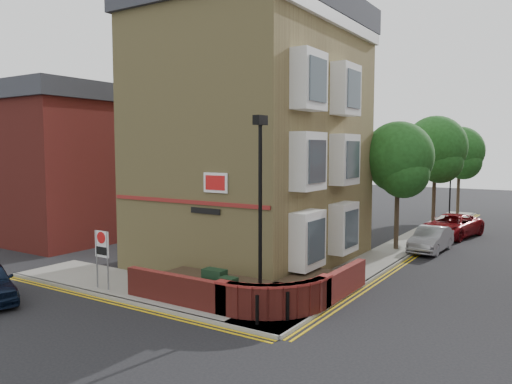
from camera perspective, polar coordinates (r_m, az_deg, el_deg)
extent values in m
plane|color=black|center=(16.37, -6.75, -14.31)|extent=(120.00, 120.00, 0.00)
cube|color=gray|center=(19.66, -11.93, -10.87)|extent=(13.00, 3.00, 0.12)
cube|color=gray|center=(29.46, 16.84, -5.66)|extent=(2.00, 32.00, 0.12)
cube|color=gray|center=(18.67, -15.24, -11.80)|extent=(13.00, 0.15, 0.12)
cube|color=gray|center=(29.20, 18.74, -5.81)|extent=(0.15, 32.00, 0.12)
cube|color=gold|center=(18.53, -15.82, -12.12)|extent=(13.00, 0.28, 0.01)
cube|color=gold|center=(29.16, 19.21, -5.94)|extent=(0.28, 32.00, 0.01)
cube|color=tan|center=(23.69, -0.11, 5.53)|extent=(8.00, 10.00, 11.00)
cube|color=#2B2D34|center=(24.51, -0.11, 19.94)|extent=(8.40, 10.40, 1.20)
cube|color=tan|center=(27.53, -1.43, 21.06)|extent=(0.80, 0.80, 1.40)
cube|color=maroon|center=(19.76, -8.07, -1.09)|extent=(7.80, 0.06, 0.15)
cube|color=white|center=(18.74, -4.65, 1.06)|extent=(1.10, 0.05, 0.75)
cube|color=black|center=(19.16, -5.81, -2.17)|extent=(1.40, 0.04, 0.22)
cylinder|color=black|center=(15.64, 0.48, -3.38)|extent=(0.12, 0.12, 6.00)
cylinder|color=black|center=(16.23, 0.48, -12.50)|extent=(0.20, 0.20, 0.80)
cube|color=black|center=(15.50, 0.49, 8.21)|extent=(0.25, 0.50, 0.30)
cube|color=black|center=(17.30, -4.76, -10.72)|extent=(0.80, 0.45, 1.20)
cube|color=black|center=(16.62, -3.17, -11.55)|extent=(0.55, 0.40, 1.10)
cylinder|color=black|center=(15.37, 0.13, -13.32)|extent=(0.11, 0.11, 0.90)
cylinder|color=black|center=(15.73, 3.63, -12.90)|extent=(0.11, 0.11, 0.90)
cylinder|color=slate|center=(20.03, -17.72, -7.29)|extent=(0.06, 0.06, 2.20)
cylinder|color=slate|center=(19.58, -16.59, -7.54)|extent=(0.06, 0.06, 2.20)
cube|color=white|center=(19.68, -17.20, -5.71)|extent=(0.72, 0.04, 1.00)
cylinder|color=red|center=(19.62, -17.29, -5.00)|extent=(0.44, 0.02, 0.44)
cube|color=maroon|center=(31.88, -18.54, 2.22)|extent=(6.00, 10.00, 8.00)
cube|color=#2B2D34|center=(32.00, -18.77, 10.30)|extent=(6.40, 10.40, 1.00)
cylinder|color=#382B1E|center=(27.22, 15.80, -1.53)|extent=(0.24, 0.24, 4.55)
sphere|color=#1B4517|center=(27.05, 15.93, 3.95)|extent=(3.64, 3.64, 3.64)
sphere|color=#1B4517|center=(26.68, 16.52, 2.11)|extent=(2.60, 2.60, 2.60)
sphere|color=#1B4517|center=(27.53, 15.56, 3.03)|extent=(2.86, 2.86, 2.86)
cylinder|color=#382B1E|center=(34.89, 19.68, 0.17)|extent=(0.24, 0.24, 5.04)
sphere|color=#1B4517|center=(34.78, 19.82, 4.90)|extent=(4.03, 4.03, 4.03)
sphere|color=#1B4517|center=(34.41, 20.31, 3.33)|extent=(2.88, 2.88, 2.88)
sphere|color=#1B4517|center=(35.24, 19.46, 4.09)|extent=(3.17, 3.17, 3.17)
cylinder|color=#382B1E|center=(42.71, 22.13, 0.74)|extent=(0.24, 0.24, 4.76)
sphere|color=#1B4517|center=(42.61, 22.25, 4.39)|extent=(3.81, 3.81, 3.81)
sphere|color=#1B4517|center=(42.26, 22.67, 3.17)|extent=(2.72, 2.72, 2.72)
sphere|color=#1B4517|center=(43.06, 21.93, 3.77)|extent=(2.99, 2.99, 2.99)
cylinder|color=black|center=(37.81, 21.27, -0.93)|extent=(0.10, 0.10, 3.20)
imported|color=black|center=(37.66, 21.37, 2.25)|extent=(0.20, 0.16, 1.00)
imported|color=gray|center=(27.80, 19.36, -5.13)|extent=(1.54, 4.00, 1.30)
imported|color=maroon|center=(32.73, 21.47, -3.60)|extent=(3.27, 5.41, 1.40)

